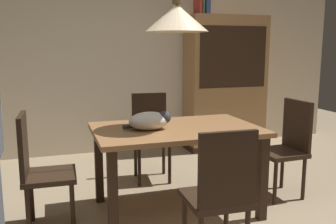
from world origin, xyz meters
TOP-DOWN VIEW (x-y plane):
  - back_wall at (0.00, 2.65)m, footprint 6.40×0.10m
  - dining_table at (0.02, 0.54)m, footprint 1.40×0.90m
  - chair_right_side at (1.15, 0.54)m, footprint 0.42×0.42m
  - chair_near_front at (0.02, -0.34)m, footprint 0.41×0.41m
  - chair_far_back at (0.03, 1.42)m, footprint 0.44×0.44m
  - chair_left_side at (-1.11, 0.54)m, footprint 0.41×0.41m
  - cat_sleeping at (-0.22, 0.52)m, footprint 0.39×0.23m
  - pendant_lamp at (0.02, 0.54)m, footprint 0.52×0.52m
  - hutch_bookcase at (1.36, 2.32)m, footprint 1.12×0.45m
  - book_red_tall at (0.93, 2.32)m, footprint 0.04×0.22m
  - book_green_slim at (0.98, 2.32)m, footprint 0.03×0.20m
  - book_blue_wide at (1.03, 2.32)m, footprint 0.06×0.24m

SIDE VIEW (x-z plane):
  - chair_right_side at x=1.15m, z-range 0.05..0.98m
  - chair_near_front at x=0.02m, z-range 0.05..0.98m
  - chair_far_back at x=0.03m, z-range 0.05..0.98m
  - chair_left_side at x=-1.11m, z-range 0.05..0.98m
  - dining_table at x=0.02m, z-range 0.27..1.02m
  - cat_sleeping at x=-0.22m, z-range 0.75..0.90m
  - hutch_bookcase at x=1.36m, z-range -0.04..1.81m
  - back_wall at x=0.00m, z-range 0.00..2.90m
  - pendant_lamp at x=0.02m, z-range 1.01..2.31m
  - book_blue_wide at x=1.03m, z-range 1.85..2.09m
  - book_green_slim at x=0.98m, z-range 1.85..2.11m
  - book_red_tall at x=0.93m, z-range 1.85..2.13m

